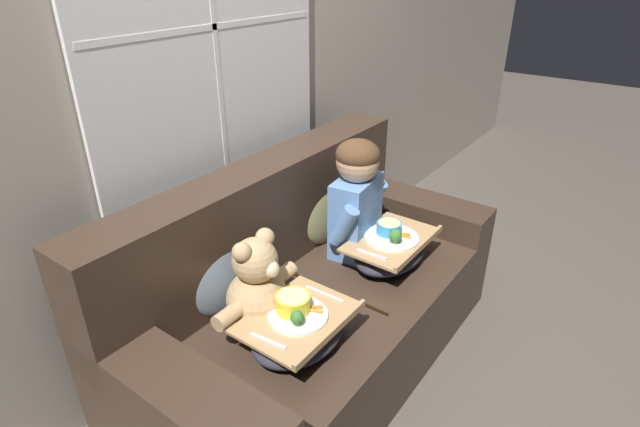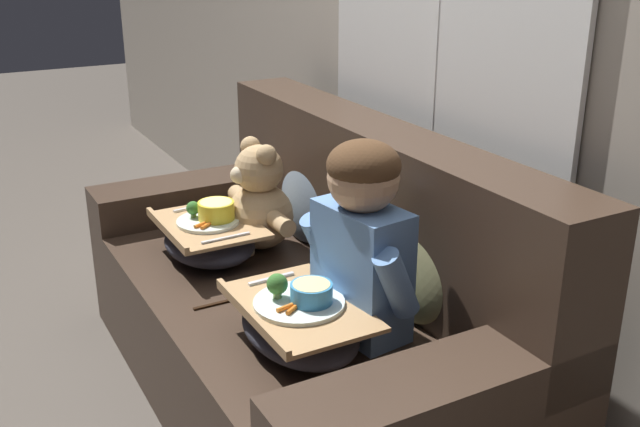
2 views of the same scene
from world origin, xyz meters
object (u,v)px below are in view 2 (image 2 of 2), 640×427
(throw_pillow_behind_teddy, at_px, (309,191))
(lap_tray_teddy, at_px, (209,237))
(teddy_bear, at_px, (258,203))
(lap_tray_child, at_px, (299,323))
(throw_pillow_behind_child, at_px, (419,259))
(couch, at_px, (310,309))
(child_figure, at_px, (362,230))

(throw_pillow_behind_teddy, distance_m, lap_tray_teddy, 0.40)
(throw_pillow_behind_teddy, bearing_deg, lap_tray_teddy, -89.97)
(throw_pillow_behind_teddy, height_order, teddy_bear, teddy_bear)
(lap_tray_child, distance_m, lap_tray_teddy, 0.68)
(teddy_bear, bearing_deg, lap_tray_teddy, -89.99)
(throw_pillow_behind_teddy, xyz_separation_m, teddy_bear, (0.00, -0.20, -0.01))
(throw_pillow_behind_child, bearing_deg, couch, -152.19)
(throw_pillow_behind_teddy, relative_size, child_figure, 0.69)
(couch, height_order, throw_pillow_behind_child, couch)
(throw_pillow_behind_child, bearing_deg, throw_pillow_behind_teddy, 180.00)
(child_figure, xyz_separation_m, teddy_bear, (-0.68, -0.00, -0.14))
(throw_pillow_behind_child, xyz_separation_m, child_figure, (0.00, -0.20, 0.13))
(throw_pillow_behind_teddy, bearing_deg, throw_pillow_behind_child, -0.00)
(throw_pillow_behind_teddy, relative_size, lap_tray_child, 0.87)
(couch, bearing_deg, teddy_bear, -176.34)
(child_figure, xyz_separation_m, lap_tray_teddy, (-0.68, -0.19, -0.23))
(lap_tray_teddy, bearing_deg, throw_pillow_behind_child, 29.84)
(couch, height_order, lap_tray_child, couch)
(couch, distance_m, throw_pillow_behind_teddy, 0.47)
(couch, height_order, teddy_bear, couch)
(lap_tray_child, xyz_separation_m, lap_tray_teddy, (-0.68, 0.00, 0.00))
(lap_tray_teddy, bearing_deg, lap_tray_child, -0.08)
(teddy_bear, xyz_separation_m, lap_tray_teddy, (0.00, -0.19, -0.09))
(couch, xyz_separation_m, throw_pillow_behind_teddy, (-0.34, 0.18, 0.28))
(throw_pillow_behind_teddy, relative_size, teddy_bear, 0.91)
(child_figure, distance_m, lap_tray_child, 0.30)
(lap_tray_child, bearing_deg, throw_pillow_behind_teddy, 150.12)
(throw_pillow_behind_teddy, xyz_separation_m, lap_tray_child, (0.68, -0.39, -0.10))
(couch, relative_size, teddy_bear, 4.24)
(throw_pillow_behind_child, distance_m, teddy_bear, 0.71)
(couch, relative_size, child_figure, 3.22)
(child_figure, height_order, lap_tray_child, child_figure)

